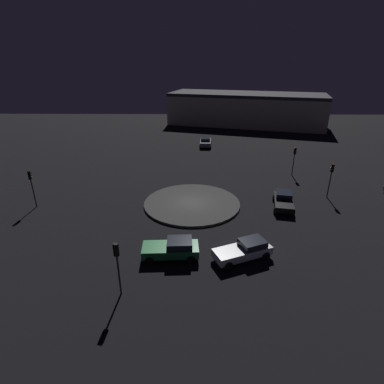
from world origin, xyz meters
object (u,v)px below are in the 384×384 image
Objects in this scene: car_black at (284,200)px; traffic_light_south at (31,182)px; car_green at (172,248)px; traffic_light_northwest at (294,156)px; store_building at (246,109)px; traffic_light_east at (117,259)px; car_white at (244,250)px; car_grey at (206,142)px; traffic_light_north at (331,174)px.

traffic_light_south is (0.43, -26.19, 2.14)m from car_black.
car_green reaches higher than car_black.
store_building is (-34.96, -1.23, 0.88)m from traffic_light_northwest.
car_green is 1.14× the size of traffic_light_east.
car_white is 1.13× the size of car_grey.
car_green is at bearing 27.24° from traffic_light_north.
traffic_light_east is 60.27m from store_building.
traffic_light_east is 0.11× the size of store_building.
traffic_light_north is at bearing -146.05° from car_grey.
car_white is at bearing -25.92° from traffic_light_south.
store_building is at bearing 2.23° from traffic_light_east.
traffic_light_north is at bearing -148.56° from car_green.
car_green is 5.60m from traffic_light_east.
traffic_light_south is (10.11, -29.89, 0.14)m from traffic_light_northwest.
car_grey is 25.71m from traffic_light_north.
car_black is 1.07× the size of car_grey.
traffic_light_north is at bearing 69.97° from traffic_light_northwest.
car_grey is (-33.59, -2.13, 0.03)m from car_white.
car_black is 1.14× the size of traffic_light_south.
car_black is 6.44m from traffic_light_north.
traffic_light_north reaches higher than car_black.
car_grey is 0.12× the size of store_building.
store_building reaches higher than traffic_light_northwest.
car_grey is (-24.40, -7.59, 0.05)m from car_black.
car_white is 54.48m from store_building.
car_grey is at bearing -109.57° from car_white.
car_white is at bearing -19.52° from car_black.
car_green is at bearing -39.41° from car_black.
store_building is at bearing -122.60° from traffic_light_northwest.
car_grey is 22.78m from store_building.
traffic_light_north is (-11.53, 16.67, 2.05)m from car_green.
car_green is at bearing 177.04° from car_grey.
car_green reaches higher than car_white.
car_grey is 38.30m from traffic_light_east.
car_grey is at bearing 79.02° from store_building.
car_black is (-9.19, 5.46, -0.01)m from car_white.
traffic_light_east is at bearing -35.81° from car_black.
store_building is (-53.74, 13.55, 2.84)m from car_green.
store_building is at bearing -107.38° from car_green.
traffic_light_east is 1.03× the size of traffic_light_northwest.
traffic_light_northwest is at bearing -139.10° from car_white.
car_green is at bearing 17.17° from traffic_light_northwest.
traffic_light_northwest is (-18.87, 9.16, 1.98)m from car_white.
store_building reaches higher than car_white.
traffic_light_east is at bearing 30.96° from traffic_light_north.
traffic_light_south is (-12.84, -11.96, 0.06)m from traffic_light_east.
traffic_light_northwest is 0.95× the size of traffic_light_south.
store_building is at bearing 54.56° from traffic_light_south.
traffic_light_north is at bearing 124.64° from car_black.
traffic_light_northwest reaches higher than car_grey.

